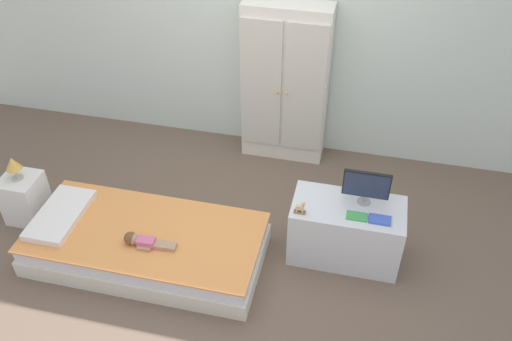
{
  "coord_description": "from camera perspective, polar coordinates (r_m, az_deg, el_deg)",
  "views": [
    {
      "loc": [
        0.94,
        -2.78,
        3.18
      ],
      "look_at": [
        0.2,
        0.36,
        0.57
      ],
      "focal_mm": 38.11,
      "sensor_mm": 36.0,
      "label": 1
    }
  ],
  "objects": [
    {
      "name": "wardrobe",
      "position": [
        4.89,
        3.07,
        9.0
      ],
      "size": [
        0.76,
        0.3,
        1.49
      ],
      "color": "white",
      "rests_on": "ground_plane"
    },
    {
      "name": "rocking_horse_toy",
      "position": [
        3.89,
        4.72,
        -3.93
      ],
      "size": [
        0.09,
        0.04,
        0.1
      ],
      "color": "#8E6642",
      "rests_on": "tv_stand"
    },
    {
      "name": "table_lamp",
      "position": [
        4.64,
        -24.15,
        0.57
      ],
      "size": [
        0.12,
        0.12,
        0.21
      ],
      "color": "#B7B2AD",
      "rests_on": "nightstand"
    },
    {
      "name": "nightstand",
      "position": [
        4.85,
        -23.09,
        -2.66
      ],
      "size": [
        0.29,
        0.29,
        0.42
      ],
      "primitive_type": "cube",
      "color": "white",
      "rests_on": "ground_plane"
    },
    {
      "name": "ground_plane",
      "position": [
        4.34,
        -3.74,
        -8.54
      ],
      "size": [
        10.0,
        10.0,
        0.02
      ],
      "primitive_type": "cube",
      "color": "brown"
    },
    {
      "name": "book_blue",
      "position": [
        3.94,
        12.87,
        -5.06
      ],
      "size": [
        0.16,
        0.1,
        0.02
      ],
      "primitive_type": "cube",
      "color": "blue",
      "rests_on": "tv_stand"
    },
    {
      "name": "book_green",
      "position": [
        3.93,
        10.53,
        -4.75
      ],
      "size": [
        0.15,
        0.09,
        0.01
      ],
      "primitive_type": "cube",
      "color": "#429E51",
      "rests_on": "tv_stand"
    },
    {
      "name": "tv_stand",
      "position": [
        4.18,
        9.39,
        -6.29
      ],
      "size": [
        0.83,
        0.43,
        0.5
      ],
      "primitive_type": "cube",
      "color": "silver",
      "rests_on": "ground_plane"
    },
    {
      "name": "pillow",
      "position": [
        4.45,
        -19.87,
        -4.37
      ],
      "size": [
        0.32,
        0.6,
        0.05
      ],
      "primitive_type": "cube",
      "color": "white",
      "rests_on": "bed"
    },
    {
      "name": "tv_monitor",
      "position": [
        3.96,
        11.51,
        -1.56
      ],
      "size": [
        0.34,
        0.1,
        0.28
      ],
      "color": "#99999E",
      "rests_on": "tv_stand"
    },
    {
      "name": "doll",
      "position": [
        4.06,
        -12.06,
        -7.21
      ],
      "size": [
        0.39,
        0.14,
        0.1
      ],
      "color": "#D6668E",
      "rests_on": "bed"
    },
    {
      "name": "bed",
      "position": [
        4.27,
        -11.41,
        -7.59
      ],
      "size": [
        1.77,
        0.84,
        0.27
      ],
      "color": "silver",
      "rests_on": "ground_plane"
    },
    {
      "name": "back_wall",
      "position": [
        4.82,
        0.96,
        16.6
      ],
      "size": [
        6.4,
        0.05,
        2.7
      ],
      "primitive_type": "cube",
      "color": "silver",
      "rests_on": "ground_plane"
    }
  ]
}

